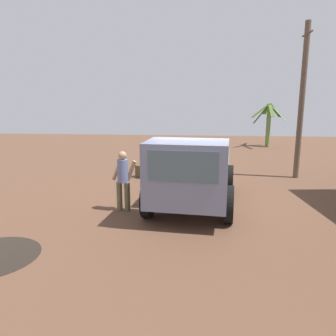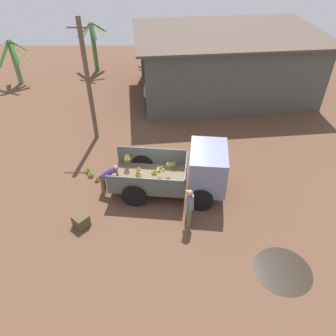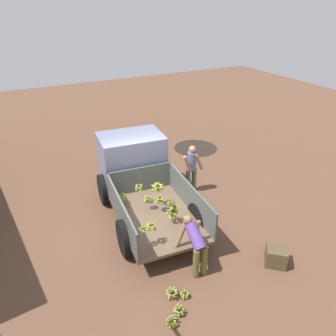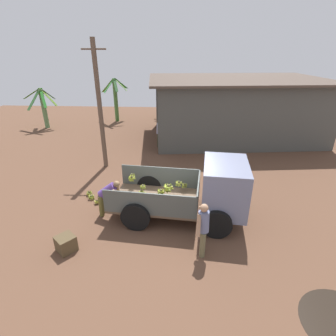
% 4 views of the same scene
% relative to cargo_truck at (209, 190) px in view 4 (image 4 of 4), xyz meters
% --- Properties ---
extents(ground, '(36.00, 36.00, 0.00)m').
position_rel_cargo_truck_xyz_m(ground, '(-1.06, 0.19, -1.07)').
color(ground, brown).
extents(cargo_truck, '(4.62, 2.59, 2.03)m').
position_rel_cargo_truck_xyz_m(cargo_truck, '(0.00, 0.00, 0.00)').
color(cargo_truck, brown).
rests_on(cargo_truck, ground).
extents(warehouse_shed, '(11.33, 8.05, 3.64)m').
position_rel_cargo_truck_xyz_m(warehouse_shed, '(2.90, 9.32, 1.58)').
color(warehouse_shed, '#4B4C47').
rests_on(warehouse_shed, ground).
extents(utility_pole, '(1.05, 0.21, 5.71)m').
position_rel_cargo_truck_xyz_m(utility_pole, '(-4.63, 4.02, 1.84)').
color(utility_pole, brown).
rests_on(utility_pole, ground).
extents(banana_palm_0, '(2.37, 2.15, 2.79)m').
position_rel_cargo_truck_xyz_m(banana_palm_0, '(-10.75, 10.55, 0.43)').
color(banana_palm_0, '#618753').
rests_on(banana_palm_0, ground).
extents(banana_palm_1, '(2.20, 2.20, 3.24)m').
position_rel_cargo_truck_xyz_m(banana_palm_1, '(-6.07, 12.68, 0.66)').
color(banana_palm_1, '#497A37').
rests_on(banana_palm_1, ground).
extents(banana_palm_4, '(2.09, 2.16, 2.48)m').
position_rel_cargo_truck_xyz_m(banana_palm_4, '(-2.04, 14.30, 0.30)').
color(banana_palm_4, '#617350').
rests_on(banana_palm_4, ground).
extents(person_foreground_visitor, '(0.38, 0.72, 1.64)m').
position_rel_cargo_truck_xyz_m(person_foreground_visitor, '(-0.30, -1.79, -0.16)').
color(person_foreground_visitor, brown).
rests_on(person_foreground_visitor, ground).
extents(person_worker_loading, '(0.77, 0.67, 1.31)m').
position_rel_cargo_truck_xyz_m(person_worker_loading, '(-3.40, -0.03, -0.29)').
color(person_worker_loading, brown).
rests_on(person_worker_loading, ground).
extents(person_bystander_near_shed, '(0.48, 0.70, 1.62)m').
position_rel_cargo_truck_xyz_m(person_bystander_near_shed, '(-2.23, 6.99, -0.17)').
color(person_bystander_near_shed, '#343220').
rests_on(person_bystander_near_shed, ground).
extents(banana_bunch_on_ground_0, '(0.29, 0.29, 0.22)m').
position_rel_cargo_truck_xyz_m(banana_bunch_on_ground_0, '(-3.90, 0.84, -0.94)').
color(banana_bunch_on_ground_0, '#4E4633').
rests_on(banana_bunch_on_ground_0, ground).
extents(banana_bunch_on_ground_1, '(0.26, 0.26, 0.19)m').
position_rel_cargo_truck_xyz_m(banana_bunch_on_ground_1, '(-4.34, 0.91, -0.96)').
color(banana_bunch_on_ground_1, brown).
rests_on(banana_bunch_on_ground_1, ground).
extents(banana_bunch_on_ground_2, '(0.21, 0.21, 0.18)m').
position_rel_cargo_truck_xyz_m(banana_bunch_on_ground_2, '(-4.04, 0.61, -0.97)').
color(banana_bunch_on_ground_2, '#403A2A').
rests_on(banana_bunch_on_ground_2, ground).
extents(banana_bunch_on_ground_3, '(0.25, 0.25, 0.21)m').
position_rel_cargo_truck_xyz_m(banana_bunch_on_ground_3, '(-4.51, 1.17, -0.95)').
color(banana_bunch_on_ground_3, '#48412E').
rests_on(banana_bunch_on_ground_3, ground).
extents(wooden_crate_0, '(0.68, 0.68, 0.47)m').
position_rel_cargo_truck_xyz_m(wooden_crate_0, '(-4.16, -1.87, -0.84)').
color(wooden_crate_0, brown).
rests_on(wooden_crate_0, ground).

